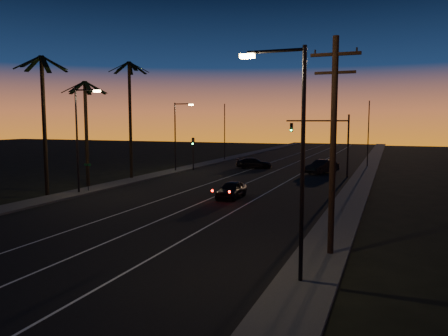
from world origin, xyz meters
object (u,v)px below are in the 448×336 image
at_px(signal_mast, 327,134).
at_px(cross_car, 254,163).
at_px(lead_car, 231,189).
at_px(right_car, 322,167).
at_px(utility_pole, 333,142).

relative_size(signal_mast, cross_car, 1.38).
height_order(signal_mast, lead_car, signal_mast).
distance_m(lead_car, right_car, 20.16).
bearing_deg(lead_car, cross_car, 102.70).
bearing_deg(utility_pole, cross_car, 112.60).
bearing_deg(signal_mast, cross_car, 152.99).
relative_size(utility_pole, cross_car, 1.94).
xyz_separation_m(signal_mast, lead_car, (-5.14, -17.17, -4.07)).
height_order(utility_pole, cross_car, utility_pole).
height_order(utility_pole, lead_car, utility_pole).
xyz_separation_m(lead_car, right_car, (4.36, 19.68, 0.12)).
xyz_separation_m(signal_mast, cross_car, (-10.18, 5.19, -4.08)).
height_order(signal_mast, cross_car, signal_mast).
height_order(utility_pole, signal_mast, utility_pole).
bearing_deg(lead_car, utility_pole, -53.17).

